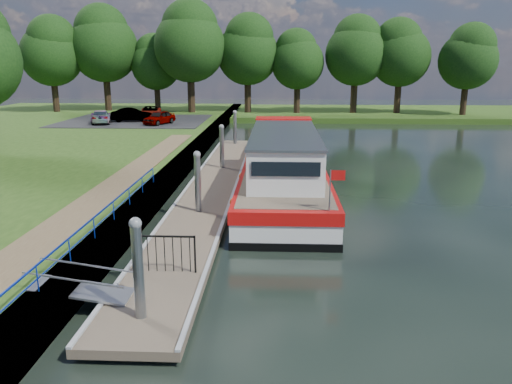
{
  "coord_description": "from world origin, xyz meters",
  "views": [
    {
      "loc": [
        3.3,
        -11.39,
        6.42
      ],
      "look_at": [
        2.44,
        7.92,
        1.4
      ],
      "focal_mm": 35.0,
      "sensor_mm": 36.0,
      "label": 1
    }
  ],
  "objects_px": {
    "car_a": "(159,117)",
    "car_d": "(150,112)",
    "car_c": "(101,117)",
    "barge": "(283,163)",
    "car_b": "(132,115)",
    "pontoon": "(213,190)"
  },
  "relations": [
    {
      "from": "pontoon",
      "to": "barge",
      "type": "height_order",
      "value": "barge"
    },
    {
      "from": "car_b",
      "to": "car_d",
      "type": "bearing_deg",
      "value": -27.58
    },
    {
      "from": "car_c",
      "to": "car_b",
      "type": "bearing_deg",
      "value": -164.77
    },
    {
      "from": "car_c",
      "to": "car_d",
      "type": "distance_m",
      "value": 5.77
    },
    {
      "from": "car_c",
      "to": "barge",
      "type": "bearing_deg",
      "value": 113.37
    },
    {
      "from": "car_a",
      "to": "car_d",
      "type": "bearing_deg",
      "value": 135.9
    },
    {
      "from": "barge",
      "to": "car_b",
      "type": "bearing_deg",
      "value": 124.04
    },
    {
      "from": "car_b",
      "to": "barge",
      "type": "bearing_deg",
      "value": -153.46
    },
    {
      "from": "car_c",
      "to": "car_d",
      "type": "bearing_deg",
      "value": -145.55
    },
    {
      "from": "car_a",
      "to": "car_d",
      "type": "height_order",
      "value": "car_a"
    },
    {
      "from": "car_d",
      "to": "car_c",
      "type": "bearing_deg",
      "value": -137.21
    },
    {
      "from": "barge",
      "to": "car_d",
      "type": "bearing_deg",
      "value": 118.88
    },
    {
      "from": "pontoon",
      "to": "car_c",
      "type": "xyz_separation_m",
      "value": [
        -13.56,
        22.49,
        1.27
      ]
    },
    {
      "from": "car_d",
      "to": "barge",
      "type": "bearing_deg",
      "value": -69.93
    },
    {
      "from": "barge",
      "to": "car_d",
      "type": "xyz_separation_m",
      "value": [
        -13.56,
        24.59,
        0.36
      ]
    },
    {
      "from": "barge",
      "to": "car_d",
      "type": "height_order",
      "value": "barge"
    },
    {
      "from": "car_a",
      "to": "car_b",
      "type": "relative_size",
      "value": 0.93
    },
    {
      "from": "car_b",
      "to": "pontoon",
      "type": "bearing_deg",
      "value": -162.88
    },
    {
      "from": "car_a",
      "to": "car_c",
      "type": "xyz_separation_m",
      "value": [
        -5.72,
        0.51,
        -0.01
      ]
    },
    {
      "from": "pontoon",
      "to": "car_a",
      "type": "height_order",
      "value": "car_a"
    },
    {
      "from": "pontoon",
      "to": "car_c",
      "type": "bearing_deg",
      "value": 121.08
    },
    {
      "from": "car_a",
      "to": "car_b",
      "type": "xyz_separation_m",
      "value": [
        -3.21,
        2.11,
        0.03
      ]
    }
  ]
}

